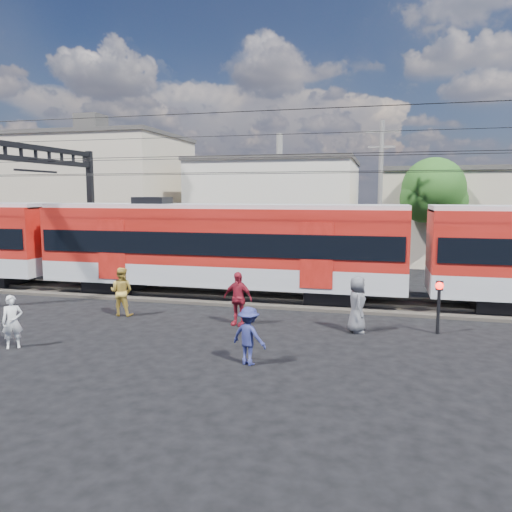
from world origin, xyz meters
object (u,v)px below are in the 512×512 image
at_px(pedestrian_c, 249,336).
at_px(crossing_signal, 439,297).
at_px(pedestrian_a, 12,322).
at_px(commuter_train, 224,244).

relative_size(pedestrian_c, crossing_signal, 0.89).
xyz_separation_m(pedestrian_a, pedestrian_c, (7.28, 0.32, -0.01)).
distance_m(pedestrian_c, crossing_signal, 6.92).
distance_m(pedestrian_a, pedestrian_c, 7.28).
bearing_deg(commuter_train, pedestrian_a, -114.90).
bearing_deg(pedestrian_c, crossing_signal, -119.99).
relative_size(commuter_train, pedestrian_c, 31.58).
height_order(commuter_train, pedestrian_c, commuter_train).
distance_m(commuter_train, pedestrian_a, 9.54).
xyz_separation_m(commuter_train, pedestrian_a, (-3.96, -8.53, -1.60)).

